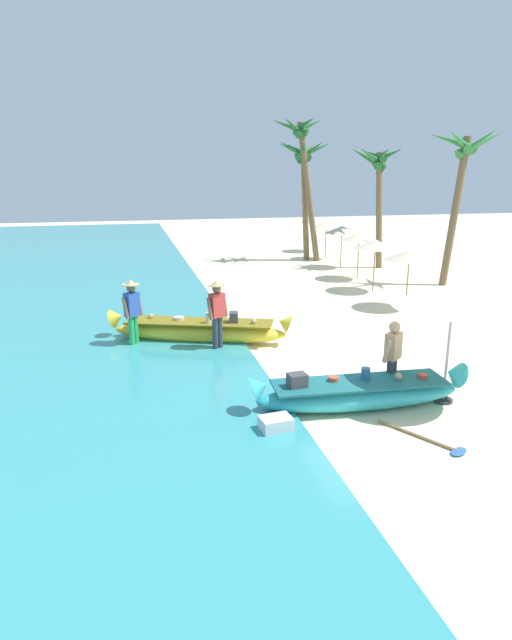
% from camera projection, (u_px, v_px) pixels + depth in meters
% --- Properties ---
extents(ground_plane, '(80.00, 80.00, 0.00)m').
position_uv_depth(ground_plane, '(373.00, 376.00, 11.84)').
color(ground_plane, beige).
extents(boat_cyan_foreground, '(4.27, 1.07, 0.85)m').
position_uv_depth(boat_cyan_foreground, '(359.00, 393.00, 10.14)').
color(boat_cyan_foreground, '#33B2BC').
rests_on(boat_cyan_foreground, ground).
extents(boat_yellow_midground, '(4.72, 2.33, 0.89)m').
position_uv_depth(boat_yellow_midground, '(200.00, 331.00, 14.05)').
color(boat_yellow_midground, yellow).
rests_on(boat_yellow_midground, ground).
extents(person_vendor_hatted, '(0.58, 0.45, 1.81)m').
position_uv_depth(person_vendor_hatted, '(217.00, 311.00, 13.14)').
color(person_vendor_hatted, '#333842').
rests_on(person_vendor_hatted, ground).
extents(person_tourist_customer, '(0.55, 0.49, 1.56)m').
position_uv_depth(person_tourist_customer, '(393.00, 355.00, 10.51)').
color(person_tourist_customer, '#333842').
rests_on(person_tourist_customer, ground).
extents(person_vendor_assistant, '(0.55, 0.51, 1.76)m').
position_uv_depth(person_vendor_assistant, '(132.00, 309.00, 13.45)').
color(person_vendor_assistant, green).
rests_on(person_vendor_assistant, ground).
extents(patio_umbrella_large, '(2.24, 2.24, 2.24)m').
position_uv_depth(patio_umbrella_large, '(453.00, 298.00, 9.96)').
color(patio_umbrella_large, '#B7B7BC').
rests_on(patio_umbrella_large, ground).
extents(parasol_row_0, '(1.60, 1.60, 1.91)m').
position_uv_depth(parasol_row_0, '(410.00, 255.00, 17.18)').
color(parasol_row_0, '#8E6B47').
rests_on(parasol_row_0, ground).
extents(parasol_row_1, '(1.60, 1.60, 1.91)m').
position_uv_depth(parasol_row_1, '(375.00, 244.00, 19.65)').
color(parasol_row_1, '#8E6B47').
rests_on(parasol_row_1, ground).
extents(parasol_row_2, '(1.60, 1.60, 1.91)m').
position_uv_depth(parasol_row_2, '(359.00, 237.00, 21.91)').
color(parasol_row_2, '#8E6B47').
rests_on(parasol_row_2, ground).
extents(parasol_row_3, '(1.60, 1.60, 1.91)m').
position_uv_depth(parasol_row_3, '(342.00, 230.00, 24.55)').
color(parasol_row_3, '#8E6B47').
rests_on(parasol_row_3, ground).
extents(parasol_row_4, '(1.60, 1.60, 1.91)m').
position_uv_depth(parasol_row_4, '(326.00, 224.00, 26.95)').
color(parasol_row_4, '#8E6B47').
rests_on(parasol_row_4, ground).
extents(parasol_row_5, '(1.60, 1.60, 1.91)m').
position_uv_depth(parasol_row_5, '(314.00, 220.00, 29.52)').
color(parasol_row_5, '#8E6B47').
rests_on(parasol_row_5, ground).
extents(palm_tree_tall_inland, '(2.48, 2.45, 6.85)m').
position_uv_depth(palm_tree_tall_inland, '(302.00, 149.00, 25.40)').
color(palm_tree_tall_inland, brown).
rests_on(palm_tree_tall_inland, ground).
extents(palm_tree_leaning_seaward, '(2.51, 2.42, 5.44)m').
position_uv_depth(palm_tree_leaning_seaward, '(379.00, 169.00, 23.77)').
color(palm_tree_leaning_seaward, brown).
rests_on(palm_tree_leaning_seaward, ground).
extents(palm_tree_mid_cluster, '(2.77, 2.57, 5.89)m').
position_uv_depth(palm_tree_mid_cluster, '(464.00, 162.00, 20.07)').
color(palm_tree_mid_cluster, brown).
rests_on(palm_tree_mid_cluster, ground).
extents(palm_tree_far_behind, '(2.90, 2.66, 5.80)m').
position_uv_depth(palm_tree_far_behind, '(303.00, 162.00, 25.91)').
color(palm_tree_far_behind, brown).
rests_on(palm_tree_far_behind, ground).
extents(cooler_box, '(0.58, 0.45, 0.32)m').
position_uv_depth(cooler_box, '(276.00, 426.00, 9.16)').
color(cooler_box, silver).
rests_on(cooler_box, ground).
extents(paddle, '(0.98, 1.50, 0.05)m').
position_uv_depth(paddle, '(431.00, 441.00, 8.92)').
color(paddle, '#8E6B47').
rests_on(paddle, ground).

